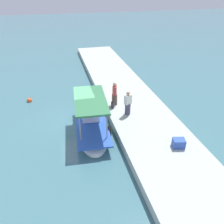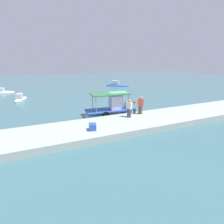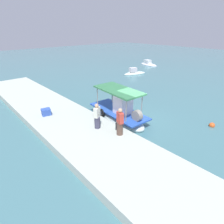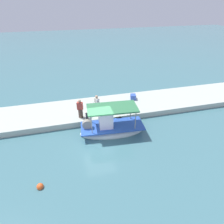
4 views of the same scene
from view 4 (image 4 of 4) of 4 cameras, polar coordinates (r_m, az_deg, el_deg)
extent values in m
plane|color=#42727B|center=(15.56, -4.04, -8.85)|extent=(120.00, 120.00, 0.00)
cube|color=#B5BEB2|center=(19.12, -6.63, 0.53)|extent=(36.00, 4.49, 0.56)
ellipsoid|color=silver|center=(16.40, 0.08, -5.69)|extent=(5.62, 2.44, 0.98)
cube|color=blue|center=(16.08, 0.08, -4.15)|extent=(5.40, 2.42, 0.10)
cube|color=white|center=(15.59, -1.91, -2.13)|extent=(1.18, 1.19, 1.58)
cylinder|color=gray|center=(14.83, -6.12, -3.94)|extent=(0.07, 0.07, 1.73)
cylinder|color=gray|center=(16.11, -6.54, -0.81)|extent=(0.07, 0.07, 1.73)
cylinder|color=gray|center=(15.35, 7.04, -2.66)|extent=(0.07, 0.07, 1.73)
cylinder|color=gray|center=(16.59, 5.61, 0.27)|extent=(0.07, 0.07, 1.73)
cube|color=#357C4C|center=(15.13, 0.08, 1.20)|extent=(4.14, 2.24, 0.12)
torus|color=black|center=(17.17, 2.19, -2.41)|extent=(0.75, 0.24, 0.74)
cylinder|color=gray|center=(15.69, -7.45, -3.68)|extent=(0.82, 0.41, 0.80)
cylinder|color=brown|center=(17.43, -9.38, -0.36)|extent=(0.51, 0.51, 0.83)
cube|color=#C64337|center=(17.05, -9.60, 1.82)|extent=(0.57, 0.44, 0.69)
sphere|color=tan|center=(16.82, -9.74, 3.24)|extent=(0.27, 0.27, 0.27)
cylinder|color=#414059|center=(18.03, -4.50, 1.13)|extent=(0.52, 0.52, 0.81)
cube|color=silver|center=(17.67, -4.60, 3.20)|extent=(0.46, 0.56, 0.67)
sphere|color=tan|center=(17.46, -4.66, 4.56)|extent=(0.26, 0.26, 0.26)
cylinder|color=#2D2D33|center=(17.31, -7.52, -1.09)|extent=(0.24, 0.24, 0.50)
cube|color=#3255B3|center=(20.53, 6.34, 4.54)|extent=(0.67, 0.77, 0.51)
sphere|color=#EA5922|center=(13.24, -20.75, -20.19)|extent=(0.42, 0.42, 0.42)
camera|label=1|loc=(19.13, 44.25, 19.87)|focal=36.71mm
camera|label=2|loc=(31.92, 5.90, 23.93)|focal=28.90mm
camera|label=3|loc=(22.89, -31.18, 18.94)|focal=28.92mm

